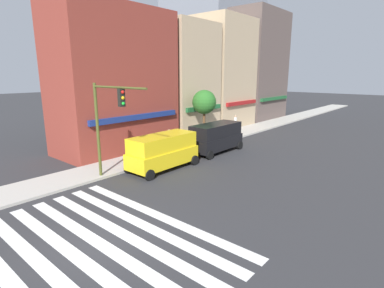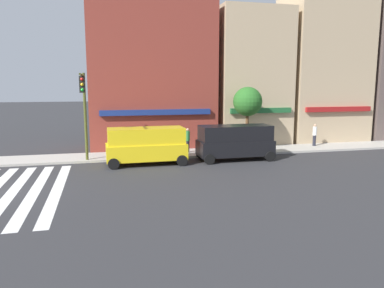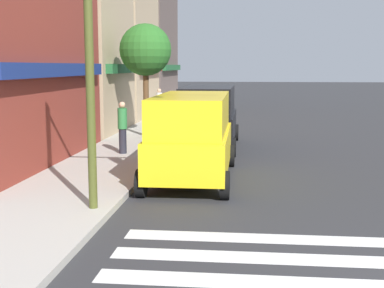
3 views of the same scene
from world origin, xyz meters
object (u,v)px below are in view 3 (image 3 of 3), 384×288
object	(u,v)px
van_yellow	(192,134)
pedestrian_white_shirt	(159,104)
traffic_signal	(143,23)
van_black	(208,114)
street_tree	(146,51)
pedestrian_green_top	(122,127)

from	to	relation	value
van_yellow	pedestrian_white_shirt	distance (m)	14.31
traffic_signal	van_black	world-z (taller)	traffic_signal
van_black	pedestrian_white_shirt	bearing A→B (deg)	22.26
van_yellow	street_tree	xyz separation A→B (m)	(7.93, 2.80, 2.47)
pedestrian_green_top	street_tree	xyz separation A→B (m)	(4.61, 0.07, 2.68)
pedestrian_green_top	street_tree	world-z (taller)	street_tree
traffic_signal	van_black	bearing A→B (deg)	-3.51
van_black	street_tree	size ratio (longest dim) A/B	1.06
van_yellow	van_black	world-z (taller)	same
van_black	van_yellow	bearing A→B (deg)	-179.90
pedestrian_white_shirt	street_tree	distance (m)	6.59
traffic_signal	street_tree	bearing A→B (deg)	10.74
street_tree	van_black	bearing A→B (deg)	-125.10
street_tree	van_yellow	bearing A→B (deg)	-160.55
traffic_signal	pedestrian_white_shirt	world-z (taller)	traffic_signal
traffic_signal	street_tree	world-z (taller)	traffic_signal
van_yellow	van_black	size ratio (longest dim) A/B	1.00
traffic_signal	pedestrian_white_shirt	distance (m)	18.07
van_black	pedestrian_white_shirt	world-z (taller)	van_black
traffic_signal	pedestrian_green_top	bearing A→B (deg)	16.95
pedestrian_white_shirt	pedestrian_green_top	size ratio (longest dim) A/B	1.00
pedestrian_white_shirt	pedestrian_green_top	bearing A→B (deg)	-140.92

